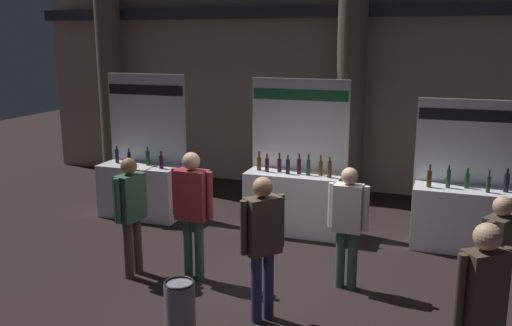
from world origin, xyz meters
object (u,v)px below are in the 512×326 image
Objects in this scene: trash_bin at (180,311)px; visitor_6 at (498,254)px; visitor_5 at (131,207)px; visitor_0 at (348,218)px; exhibitor_booth_2 at (465,213)px; visitor_7 at (263,236)px; visitor_2 at (481,304)px; visitor_3 at (192,203)px; exhibitor_booth_0 at (142,183)px; exhibitor_booth_1 at (294,195)px.

trash_bin is 0.43× the size of visitor_6.
visitor_5 is at bearing 136.58° from trash_bin.
visitor_0 reaches higher than trash_bin.
exhibitor_booth_2 reaches higher than visitor_6.
visitor_0 is at bearing 52.81° from trash_bin.
exhibitor_booth_2 is 1.38× the size of visitor_5.
visitor_0 is 1.39m from visitor_7.
visitor_5 is 0.97× the size of visitor_7.
visitor_3 is at bearing 115.97° from visitor_2.
exhibitor_booth_2 is at bearing -146.74° from visitor_6.
exhibitor_booth_0 is 3.75× the size of trash_bin.
visitor_3 is 1.46m from visitor_7.
visitor_5 is at bearing -61.86° from exhibitor_booth_0.
visitor_0 is (-1.45, -1.96, 0.36)m from exhibitor_booth_2.
visitor_6 is at bearing -84.11° from exhibitor_booth_2.
exhibitor_booth_0 is at bearing -177.41° from exhibitor_booth_1.
visitor_2 reaches higher than visitor_6.
exhibitor_booth_1 is at bearing 86.42° from visitor_2.
exhibitor_booth_1 is 1.61× the size of visitor_6.
visitor_7 is at bearing -125.17° from exhibitor_booth_2.
visitor_2 is 1.50m from visitor_6.
trash_bin is 1.20m from visitor_7.
exhibitor_booth_1 reaches higher than visitor_6.
trash_bin is at bearing 176.68° from visitor_7.
visitor_2 is (2.92, -0.22, 0.69)m from trash_bin.
visitor_7 is at bearing 119.28° from visitor_2.
exhibitor_booth_1 is 1.54× the size of visitor_5.
visitor_6 is (0.24, 1.48, -0.09)m from visitor_2.
exhibitor_booth_2 is 1.34× the size of visitor_7.
trash_bin is at bearing 137.81° from visitor_2.
visitor_0 is at bearing -82.80° from visitor_6.
exhibitor_booth_1 reaches higher than visitor_2.
visitor_3 is at bearing -108.59° from exhibitor_booth_1.
visitor_2 reaches higher than visitor_7.
exhibitor_booth_0 is at bearing 88.78° from visitor_7.
exhibitor_booth_2 reaches higher than trash_bin.
visitor_5 is (-2.81, -0.58, 0.04)m from visitor_0.
visitor_6 is (0.27, -2.59, 0.36)m from exhibitor_booth_2.
visitor_3 is at bearing -166.60° from visitor_0.
visitor_0 is 2.58m from visitor_2.
visitor_2 is 1.10× the size of visitor_6.
exhibitor_booth_1 reaches higher than visitor_5.
visitor_2 is at bearing -89.55° from exhibitor_booth_2.
visitor_3 reaches higher than visitor_7.
visitor_5 is (-4.27, -2.54, 0.40)m from exhibitor_booth_2.
visitor_0 is 2.03m from visitor_3.
exhibitor_booth_0 reaches higher than exhibitor_booth_1.
exhibitor_booth_2 reaches higher than visitor_3.
visitor_6 is (3.16, 1.26, 0.60)m from trash_bin.
exhibitor_booth_2 is at bearing 55.40° from visitor_0.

